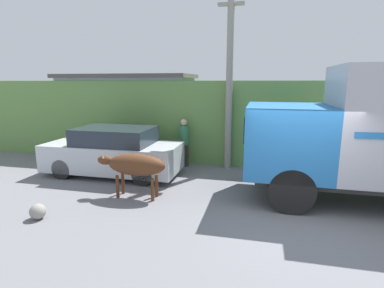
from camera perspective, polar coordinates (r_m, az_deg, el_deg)
ground_plane at (r=7.57m, az=19.28°, el=-13.34°), size 60.00×60.00×0.00m
hillside_embankment at (r=14.05m, az=16.79°, el=4.96°), size 32.00×5.95×3.17m
building_backdrop at (r=13.58m, az=-12.03°, el=5.62°), size 5.75×2.70×3.44m
brown_cow at (r=8.27m, az=-10.83°, el=-3.98°), size 1.96×0.60×1.23m
parked_suv at (r=10.50m, az=-14.75°, el=-1.48°), size 4.54×1.88×1.63m
pedestrian_on_hill at (r=11.16m, az=-1.55°, el=0.67°), size 0.39×0.39×1.78m
utility_pole at (r=10.80m, az=7.15°, el=12.78°), size 0.90×0.24×6.45m
roadside_rock at (r=7.95m, az=-27.31°, el=-11.35°), size 0.36×0.36×0.36m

